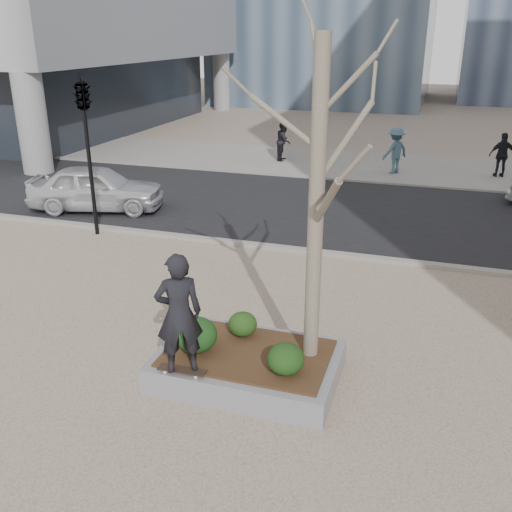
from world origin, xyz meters
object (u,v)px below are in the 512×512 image
(planter, at_px, (248,366))
(police_car, at_px, (96,188))
(skateboarder, at_px, (179,314))

(planter, xyz_separation_m, police_car, (-7.76, 7.65, 0.52))
(planter, relative_size, skateboarder, 1.53)
(planter, xyz_separation_m, skateboarder, (-0.80, -0.86, 1.28))
(planter, bearing_deg, police_car, 135.39)
(planter, relative_size, police_car, 0.70)
(police_car, bearing_deg, planter, -149.62)
(planter, height_order, police_car, police_car)
(planter, distance_m, police_car, 10.91)
(skateboarder, distance_m, police_car, 11.02)
(planter, distance_m, skateboarder, 1.74)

